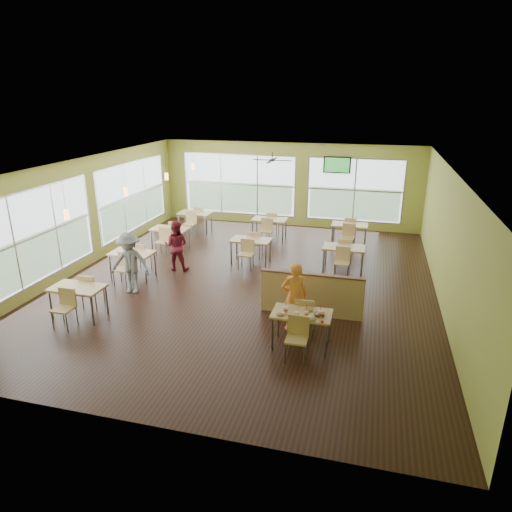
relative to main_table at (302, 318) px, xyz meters
name	(u,v)px	position (x,y,z in m)	size (l,w,h in m)	color
room	(247,226)	(-2.00, 3.00, 0.97)	(12.00, 12.04, 3.20)	black
window_bays	(197,200)	(-4.65, 6.08, 0.85)	(9.24, 10.24, 2.38)	white
main_table	(302,318)	(0.00, 0.00, 0.00)	(1.22, 1.52, 0.87)	tan
half_wall_divider	(312,294)	(0.00, 1.45, -0.11)	(2.40, 0.14, 1.04)	tan
dining_tables	(229,239)	(-3.05, 4.71, 0.00)	(6.92, 8.72, 0.87)	tan
pendant_lights	(147,184)	(-5.20, 3.68, 1.82)	(0.11, 7.31, 0.86)	#2D2119
ceiling_fan	(272,160)	(-2.00, 6.00, 2.32)	(1.25, 1.25, 0.29)	#2D2119
tv_backwall	(337,165)	(-0.20, 8.90, 1.82)	(1.00, 0.07, 0.60)	black
man_plaid	(294,296)	(-0.28, 0.66, 0.16)	(0.58, 0.38, 1.57)	#FA4D1B
patron_maroon	(176,246)	(-4.25, 3.38, 0.11)	(0.72, 0.56, 1.48)	maroon
patron_grey	(130,263)	(-4.72, 1.57, 0.18)	(1.05, 0.60, 1.62)	slate
cup_blue	(286,310)	(-0.31, -0.09, 0.19)	(0.10, 0.10, 0.38)	white
cup_yellow	(297,314)	(-0.06, -0.22, 0.19)	(0.09, 0.09, 0.33)	white
cup_red_near	(307,314)	(0.12, -0.15, 0.18)	(0.09, 0.09, 0.31)	white
cup_red_far	(320,314)	(0.38, -0.08, 0.19)	(0.10, 0.10, 0.36)	white
food_basket	(319,314)	(0.36, -0.02, 0.15)	(0.23, 0.23, 0.05)	black
ketchup_cup	(322,322)	(0.45, -0.30, 0.13)	(0.06, 0.06, 0.03)	maroon
wrapper_left	(280,314)	(-0.40, -0.21, 0.14)	(0.16, 0.14, 0.04)	olive
wrapper_mid	(308,309)	(0.11, 0.14, 0.15)	(0.21, 0.19, 0.05)	olive
wrapper_right	(312,319)	(0.25, -0.26, 0.14)	(0.15, 0.13, 0.04)	olive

